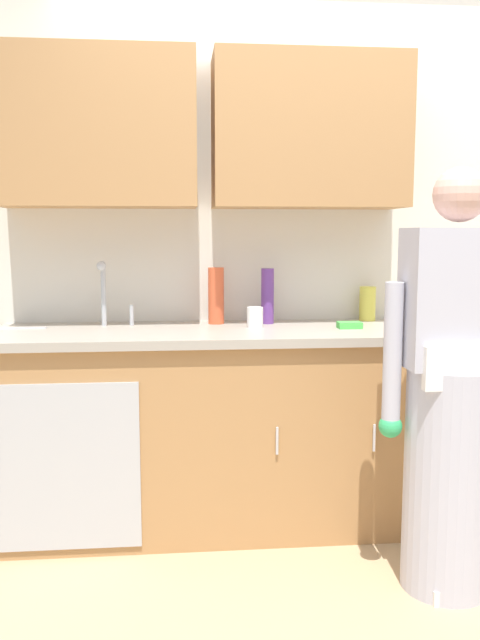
% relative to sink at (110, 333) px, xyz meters
% --- Properties ---
extents(ground_plane, '(9.00, 9.00, 0.00)m').
position_rel_sink_xyz_m(ground_plane, '(0.99, -0.71, -0.93)').
color(ground_plane, tan).
extents(kitchen_wall_with_uppers, '(4.80, 0.44, 2.70)m').
position_rel_sink_xyz_m(kitchen_wall_with_uppers, '(0.86, 0.29, 0.55)').
color(kitchen_wall_with_uppers, silver).
rests_on(kitchen_wall_with_uppers, ground).
extents(counter_cabinet, '(1.90, 0.62, 0.90)m').
position_rel_sink_xyz_m(counter_cabinet, '(0.44, -0.01, -0.48)').
color(counter_cabinet, '#B27F4C').
rests_on(counter_cabinet, ground).
extents(countertop, '(1.96, 0.66, 0.04)m').
position_rel_sink_xyz_m(countertop, '(0.44, -0.01, -0.01)').
color(countertop, '#A8A093').
rests_on(countertop, counter_cabinet).
extents(sink, '(0.50, 0.36, 0.35)m').
position_rel_sink_xyz_m(sink, '(0.00, 0.00, 0.00)').
color(sink, '#B7BABF').
rests_on(sink, counter_cabinet).
extents(person_at_sink, '(0.55, 0.34, 1.62)m').
position_rel_sink_xyz_m(person_at_sink, '(1.34, -0.68, -0.23)').
color(person_at_sink, white).
rests_on(person_at_sink, ground).
extents(bottle_water_tall, '(0.08, 0.08, 0.28)m').
position_rel_sink_xyz_m(bottle_water_tall, '(0.50, 0.18, 0.15)').
color(bottle_water_tall, '#E05933').
rests_on(bottle_water_tall, countertop).
extents(bottle_cleaner_spray, '(0.06, 0.06, 0.27)m').
position_rel_sink_xyz_m(bottle_cleaner_spray, '(0.75, 0.16, 0.15)').
color(bottle_cleaner_spray, '#66388C').
rests_on(bottle_cleaner_spray, countertop).
extents(bottle_soap, '(0.08, 0.08, 0.17)m').
position_rel_sink_xyz_m(bottle_soap, '(1.27, 0.22, 0.10)').
color(bottle_soap, '#D8D14C').
rests_on(bottle_soap, countertop).
extents(cup_by_sink, '(0.08, 0.08, 0.10)m').
position_rel_sink_xyz_m(cup_by_sink, '(0.67, 0.03, 0.06)').
color(cup_by_sink, white).
rests_on(cup_by_sink, countertop).
extents(knife_on_counter, '(0.24, 0.04, 0.01)m').
position_rel_sink_xyz_m(knife_on_counter, '(-0.42, 0.08, 0.02)').
color(knife_on_counter, silver).
rests_on(knife_on_counter, countertop).
extents(sponge, '(0.11, 0.07, 0.03)m').
position_rel_sink_xyz_m(sponge, '(1.11, -0.05, 0.03)').
color(sponge, '#4CBF4C').
rests_on(sponge, countertop).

